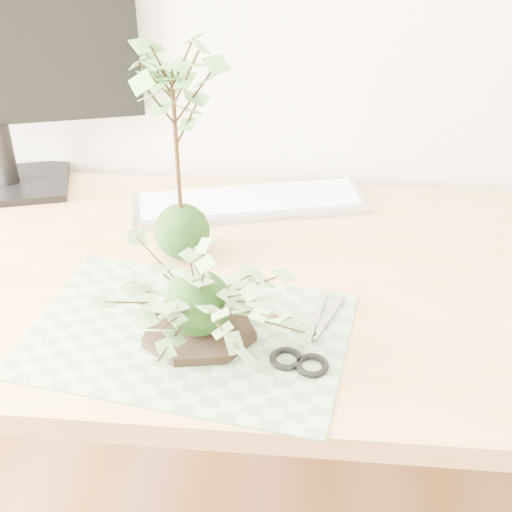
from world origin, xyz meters
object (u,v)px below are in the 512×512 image
at_px(ivy_kokedama, 196,277).
at_px(maple_kokedama, 173,102).
at_px(keyboard, 250,202).
at_px(desk, 220,315).

height_order(ivy_kokedama, maple_kokedama, maple_kokedama).
relative_size(maple_kokedama, keyboard, 0.85).
bearing_deg(keyboard, maple_kokedama, -131.83).
distance_m(desk, maple_kokedama, 0.38).
distance_m(desk, keyboard, 0.26).
height_order(desk, keyboard, keyboard).
distance_m(desk, ivy_kokedama, 0.27).
distance_m(maple_kokedama, keyboard, 0.35).
bearing_deg(desk, ivy_kokedama, -91.47).
bearing_deg(ivy_kokedama, keyboard, 85.31).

